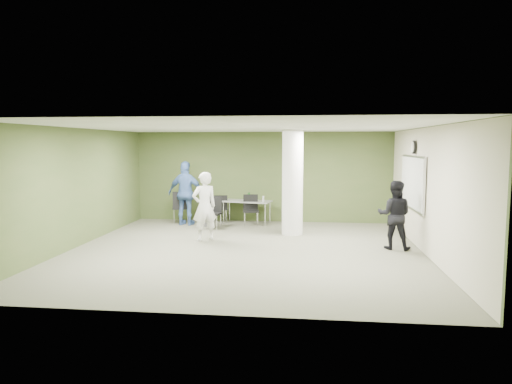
# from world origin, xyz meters

# --- Properties ---
(floor) EXTENTS (8.00, 8.00, 0.00)m
(floor) POSITION_xyz_m (0.00, 0.00, 0.00)
(floor) COLOR #525040
(floor) RESTS_ON ground
(ceiling) EXTENTS (8.00, 8.00, 0.00)m
(ceiling) POSITION_xyz_m (0.00, 0.00, 2.80)
(ceiling) COLOR white
(ceiling) RESTS_ON wall_back
(wall_back) EXTENTS (8.00, 2.80, 0.02)m
(wall_back) POSITION_xyz_m (0.00, 4.00, 1.40)
(wall_back) COLOR #3E5126
(wall_back) RESTS_ON floor
(wall_left) EXTENTS (0.02, 8.00, 2.80)m
(wall_left) POSITION_xyz_m (-4.00, 0.00, 1.40)
(wall_left) COLOR #3E5126
(wall_left) RESTS_ON floor
(wall_right_cream) EXTENTS (0.02, 8.00, 2.80)m
(wall_right_cream) POSITION_xyz_m (4.00, 0.00, 1.40)
(wall_right_cream) COLOR beige
(wall_right_cream) RESTS_ON floor
(column) EXTENTS (0.56, 0.56, 2.80)m
(column) POSITION_xyz_m (1.00, 2.00, 1.40)
(column) COLOR silver
(column) RESTS_ON floor
(whiteboard) EXTENTS (0.05, 2.30, 1.30)m
(whiteboard) POSITION_xyz_m (3.92, 1.20, 1.50)
(whiteboard) COLOR silver
(whiteboard) RESTS_ON wall_right_cream
(wall_clock) EXTENTS (0.06, 0.32, 0.32)m
(wall_clock) POSITION_xyz_m (3.92, 1.20, 2.35)
(wall_clock) COLOR black
(wall_clock) RESTS_ON wall_right_cream
(folding_table) EXTENTS (1.57, 0.92, 0.95)m
(folding_table) POSITION_xyz_m (-0.43, 3.55, 0.65)
(folding_table) COLOR gray
(folding_table) RESTS_ON floor
(wastebasket) EXTENTS (0.28, 0.28, 0.32)m
(wastebasket) POSITION_xyz_m (-1.59, 2.92, 0.16)
(wastebasket) COLOR #4C4C4C
(wastebasket) RESTS_ON floor
(chair_back_left) EXTENTS (0.62, 0.62, 1.00)m
(chair_back_left) POSITION_xyz_m (-2.42, 3.21, 0.59)
(chair_back_left) COLOR black
(chair_back_left) RESTS_ON floor
(chair_back_right) EXTENTS (0.53, 0.53, 0.86)m
(chair_back_right) POSITION_xyz_m (-1.27, 3.57, 0.50)
(chair_back_right) COLOR black
(chair_back_right) RESTS_ON floor
(chair_table_left) EXTENTS (0.51, 0.51, 0.92)m
(chair_table_left) POSITION_xyz_m (-1.28, 2.55, 0.53)
(chair_table_left) COLOR black
(chair_table_left) RESTS_ON floor
(chair_table_right) EXTENTS (0.53, 0.53, 0.92)m
(chair_table_right) POSITION_xyz_m (-0.27, 3.20, 0.54)
(chair_table_right) COLOR black
(chair_table_right) RESTS_ON floor
(woman_white) EXTENTS (0.76, 0.70, 1.73)m
(woman_white) POSITION_xyz_m (-1.16, 0.93, 0.87)
(woman_white) COLOR silver
(woman_white) RESTS_ON floor
(man_black) EXTENTS (0.89, 0.76, 1.59)m
(man_black) POSITION_xyz_m (3.40, 0.52, 0.80)
(man_black) COLOR black
(man_black) RESTS_ON floor
(man_blue) EXTENTS (1.18, 0.62, 1.92)m
(man_blue) POSITION_xyz_m (-2.21, 3.05, 0.96)
(man_blue) COLOR #3E609B
(man_blue) RESTS_ON floor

